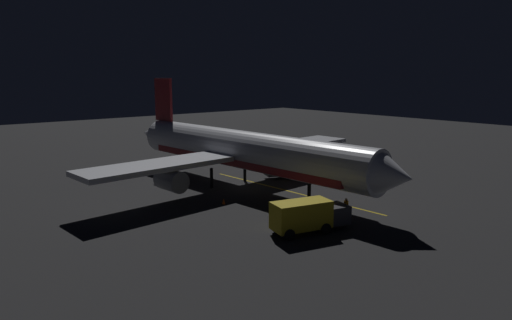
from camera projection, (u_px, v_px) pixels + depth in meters
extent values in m
cube|color=#29292A|center=(244.00, 189.00, 51.05)|extent=(180.00, 180.00, 0.20)
cube|color=gold|center=(289.00, 191.00, 49.87)|extent=(1.48, 24.10, 0.01)
cylinder|color=silver|center=(244.00, 150.00, 50.24)|extent=(6.48, 33.86, 4.16)
cube|color=maroon|center=(244.00, 160.00, 50.45)|extent=(5.92, 28.81, 0.75)
cone|color=silver|center=(394.00, 176.00, 37.39)|extent=(4.30, 3.61, 4.08)
cone|color=silver|center=(153.00, 134.00, 63.54)|extent=(4.08, 5.24, 3.75)
cube|color=maroon|center=(163.00, 100.00, 60.61)|extent=(0.61, 3.62, 5.57)
cube|color=silver|center=(294.00, 145.00, 58.32)|extent=(16.07, 5.88, 0.50)
cylinder|color=slate|center=(296.00, 157.00, 57.19)|extent=(2.32, 3.34, 2.10)
cube|color=silver|center=(157.00, 166.00, 44.78)|extent=(16.07, 5.88, 0.50)
cylinder|color=slate|center=(171.00, 180.00, 44.72)|extent=(2.32, 3.34, 2.10)
cylinder|color=black|center=(309.00, 194.00, 44.25)|extent=(0.38, 0.38, 2.25)
cylinder|color=black|center=(245.00, 172.00, 54.43)|extent=(0.38, 0.38, 2.25)
cylinder|color=black|center=(212.00, 178.00, 51.04)|extent=(0.38, 0.38, 2.25)
cube|color=gold|center=(301.00, 215.00, 36.32)|extent=(5.07, 3.20, 2.17)
cube|color=#38383D|center=(335.00, 214.00, 37.75)|extent=(2.24, 2.38, 1.50)
cylinder|color=black|center=(319.00, 225.00, 37.21)|extent=(1.45, 2.46, 0.90)
cylinder|color=black|center=(283.00, 231.00, 35.83)|extent=(1.45, 2.46, 0.90)
cube|color=gold|center=(298.00, 165.00, 56.41)|extent=(5.16, 3.75, 2.20)
cube|color=#38383D|center=(273.00, 169.00, 55.53)|extent=(2.43, 2.53, 1.50)
cylinder|color=black|center=(285.00, 174.00, 56.13)|extent=(1.72, 2.48, 0.90)
cylinder|color=black|center=(310.00, 173.00, 57.09)|extent=(1.72, 2.48, 0.90)
cylinder|color=black|center=(346.00, 213.00, 40.66)|extent=(0.32, 0.32, 0.85)
cylinder|color=orange|center=(346.00, 204.00, 40.53)|extent=(0.40, 0.40, 0.65)
sphere|color=tan|center=(346.00, 200.00, 40.45)|extent=(0.24, 0.24, 0.24)
cone|color=#EA590F|center=(282.00, 205.00, 43.63)|extent=(0.36, 0.36, 0.55)
cube|color=black|center=(282.00, 207.00, 43.68)|extent=(0.50, 0.50, 0.03)
cone|color=#EA590F|center=(224.00, 201.00, 44.79)|extent=(0.36, 0.36, 0.55)
cube|color=black|center=(224.00, 204.00, 44.84)|extent=(0.50, 0.50, 0.03)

